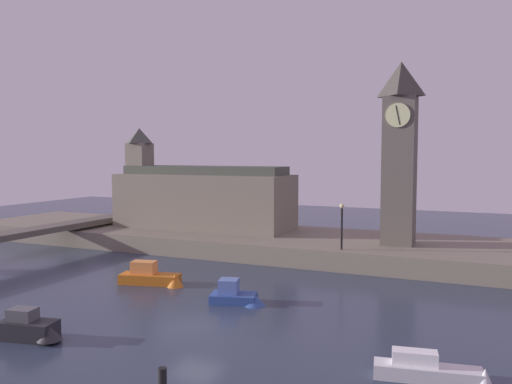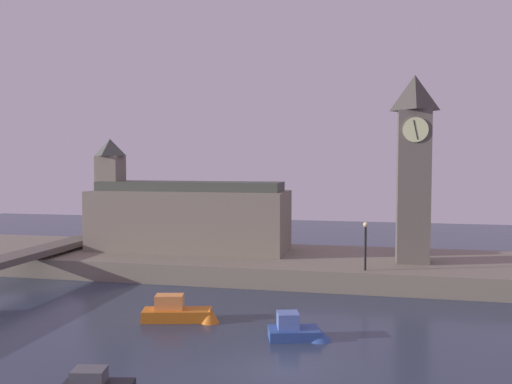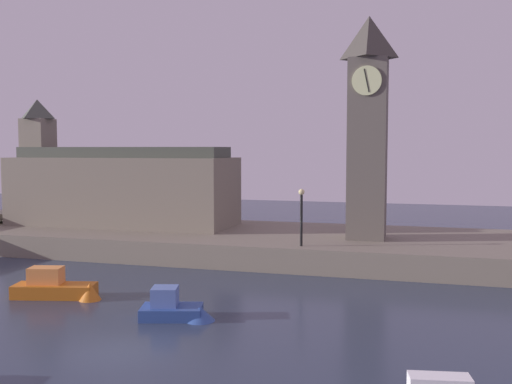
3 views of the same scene
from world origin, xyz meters
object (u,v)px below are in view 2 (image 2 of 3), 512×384
clock_tower (414,166)px  boat_patrol_orange (184,313)px  boat_tour_blue (300,331)px  streetlamp (365,240)px  parliament_hall (184,216)px

clock_tower → boat_patrol_orange: bearing=-135.5°
clock_tower → boat_tour_blue: bearing=-113.9°
streetlamp → boat_tour_blue: size_ratio=0.95×
clock_tower → streetlamp: bearing=-130.7°
parliament_hall → boat_tour_blue: 21.31m
clock_tower → streetlamp: (-3.46, -4.02, -5.12)m
streetlamp → parliament_hall: bearing=158.9°
clock_tower → boat_tour_blue: size_ratio=3.91×
parliament_hall → boat_patrol_orange: (5.44, -15.25, -3.96)m
clock_tower → boat_patrol_orange: size_ratio=2.95×
clock_tower → parliament_hall: 19.56m
boat_patrol_orange → boat_tour_blue: boat_patrol_orange is taller
boat_patrol_orange → boat_tour_blue: size_ratio=1.33×
parliament_hall → streetlamp: (15.51, -5.98, -0.78)m
clock_tower → parliament_hall: (-18.97, 1.95, -4.34)m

